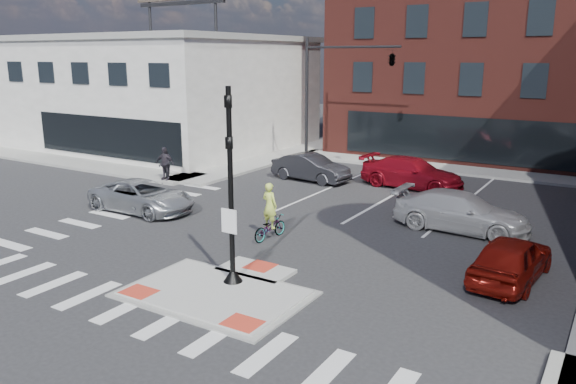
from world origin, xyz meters
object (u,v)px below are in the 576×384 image
Objects in this scene: cyclist at (270,220)px; pedestrian_a at (165,165)px; silver_suv at (142,196)px; red_sedan at (511,258)px; bg_car_dark at (311,168)px; white_pickup at (461,212)px; pedestrian_b at (165,163)px; bg_car_red at (412,173)px.

pedestrian_a is at bearing -20.20° from cyclist.
red_sedan is (15.87, 0.28, 0.04)m from silver_suv.
silver_suv is at bearing 4.39° from cyclist.
bg_car_dark is 2.71× the size of pedestrian_a.
white_pickup is 16.49m from pedestrian_a.
pedestrian_b is (-19.25, 4.73, 0.33)m from red_sedan.
pedestrian_b is at bearing 120.28° from bg_car_red.
pedestrian_b is (-10.50, 5.26, 0.32)m from cyclist.
pedestrian_b reaches higher than bg_car_dark.
bg_car_dark is 0.83× the size of bg_car_red.
silver_suv is 7.13m from cyclist.
pedestrian_a reaches higher than white_pickup.
silver_suv is 15.88m from red_sedan.
pedestrian_b is at bearing 131.03° from bg_car_dark.
white_pickup is (13.11, 4.74, 0.07)m from silver_suv.
cyclist reaches higher than bg_car_red.
bg_car_dark is at bearing -19.57° from silver_suv.
white_pickup is 7.60m from bg_car_red.
bg_car_dark is 8.18m from pedestrian_a.
pedestrian_b is (-12.19, -6.00, 0.27)m from bg_car_red.
cyclist is at bearing 175.54° from bg_car_red.
white_pickup is 10.92m from bg_car_dark.
cyclist is at bearing 130.75° from white_pickup.
bg_car_dark is (-12.52, 9.36, 0.01)m from red_sedan.
bg_car_red is at bearing -51.73° from red_sedan.
silver_suv is 1.17× the size of red_sedan.
white_pickup is at bearing -70.52° from silver_suv.
white_pickup is 7.80m from cyclist.
red_sedan is at bearing -28.04° from pedestrian_b.
pedestrian_b is at bearing 0.00° from pedestrian_a.
pedestrian_b reaches higher than bg_car_red.
bg_car_dark is 5.62m from bg_car_red.
cyclist is (3.77, -9.89, -0.00)m from bg_car_dark.
pedestrian_b reaches higher than red_sedan.
white_pickup is 3.20× the size of pedestrian_a.
red_sedan is 12.85m from bg_car_red.
pedestrian_a is (-10.50, 5.26, 0.24)m from cyclist.
silver_suv is at bearing -23.40° from pedestrian_a.
cyclist reaches higher than bg_car_dark.
pedestrian_b reaches higher than silver_suv.
red_sedan is at bearing -120.31° from bg_car_dark.
bg_car_red is 11.38m from cyclist.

